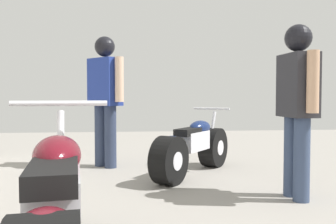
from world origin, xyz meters
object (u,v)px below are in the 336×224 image
object	(u,v)px
motorcycle_black_naked	(192,148)
mechanic_with_helmet	(297,95)
mechanic_in_blue	(105,89)
motorcycle_maroon_cruiser	(55,220)

from	to	relation	value
motorcycle_black_naked	mechanic_with_helmet	size ratio (longest dim) A/B	0.94
mechanic_in_blue	mechanic_with_helmet	size ratio (longest dim) A/B	1.08
mechanic_in_blue	mechanic_with_helmet	bearing A→B (deg)	-43.47
motorcycle_maroon_cruiser	motorcycle_black_naked	distance (m)	3.01
mechanic_with_helmet	mechanic_in_blue	bearing A→B (deg)	136.53
motorcycle_maroon_cruiser	mechanic_in_blue	bearing A→B (deg)	89.56
mechanic_in_blue	mechanic_with_helmet	distance (m)	2.67
motorcycle_maroon_cruiser	mechanic_in_blue	distance (m)	3.51
motorcycle_maroon_cruiser	mechanic_with_helmet	size ratio (longest dim) A/B	1.24
mechanic_in_blue	mechanic_with_helmet	world-z (taller)	mechanic_in_blue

